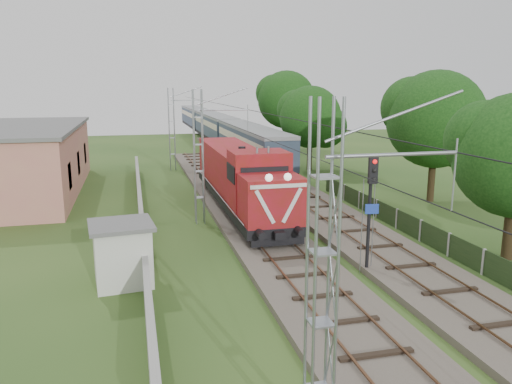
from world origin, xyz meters
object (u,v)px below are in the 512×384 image
object	(u,v)px
coach_rake	(215,125)
relay_hut	(122,253)
signal_post	(371,193)
locomotive	(240,177)

from	to	relation	value
coach_rake	relay_hut	xyz separation A→B (m)	(-12.40, -51.68, -1.18)
coach_rake	signal_post	world-z (taller)	signal_post
locomotive	signal_post	bearing A→B (deg)	-76.05
locomotive	coach_rake	distance (m)	41.10
coach_rake	signal_post	xyz separation A→B (m)	(-1.92, -53.20, 1.16)
coach_rake	locomotive	bearing A→B (deg)	-96.99
coach_rake	signal_post	size ratio (longest dim) A/B	12.65
coach_rake	relay_hut	distance (m)	53.16
coach_rake	signal_post	bearing A→B (deg)	-92.07
signal_post	relay_hut	bearing A→B (deg)	171.75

